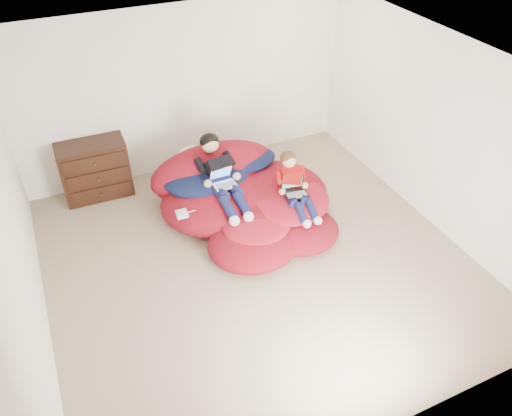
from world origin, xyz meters
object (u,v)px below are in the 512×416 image
(younger_boy, at_px, (294,184))
(older_boy, at_px, (220,172))
(laptop_black, at_px, (294,189))
(laptop_white, at_px, (223,180))
(dresser, at_px, (95,170))
(beanbag_pile, at_px, (243,197))

(younger_boy, bearing_deg, older_boy, 143.84)
(laptop_black, bearing_deg, older_boy, 143.20)
(laptop_white, bearing_deg, younger_boy, -30.12)
(dresser, bearing_deg, laptop_white, -40.87)
(older_boy, height_order, laptop_black, older_boy)
(younger_boy, height_order, laptop_white, younger_boy)
(dresser, xyz_separation_m, beanbag_pile, (1.76, -1.29, -0.16))
(dresser, distance_m, younger_boy, 2.88)
(dresser, bearing_deg, beanbag_pile, -36.19)
(laptop_white, bearing_deg, laptop_black, -30.86)
(dresser, height_order, laptop_black, dresser)
(beanbag_pile, xyz_separation_m, younger_boy, (0.53, -0.46, 0.37))
(dresser, height_order, beanbag_pile, dresser)
(younger_boy, distance_m, laptop_white, 0.94)
(beanbag_pile, xyz_separation_m, older_boy, (-0.28, 0.13, 0.42))
(beanbag_pile, height_order, laptop_black, beanbag_pile)
(dresser, distance_m, beanbag_pile, 2.18)
(dresser, distance_m, older_boy, 1.89)
(younger_boy, bearing_deg, laptop_white, 149.88)
(older_boy, bearing_deg, laptop_black, -36.80)
(beanbag_pile, relative_size, older_boy, 1.86)
(dresser, bearing_deg, laptop_black, -37.61)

